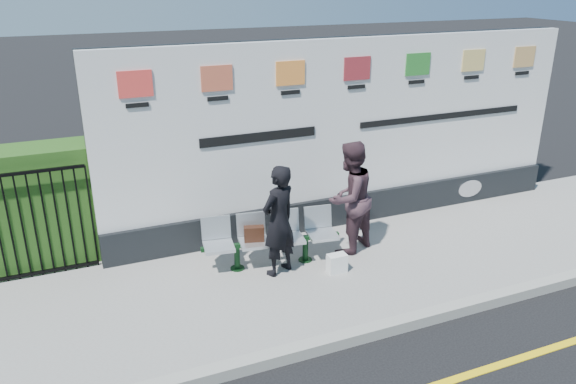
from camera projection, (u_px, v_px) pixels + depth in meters
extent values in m
plane|color=black|center=(478.00, 372.00, 6.05)|extent=(80.00, 80.00, 0.00)
cube|color=gray|center=(362.00, 264.00, 8.17)|extent=(14.00, 3.00, 0.12)
cube|color=gray|center=(423.00, 318.00, 6.88)|extent=(14.00, 0.18, 0.14)
cube|color=yellow|center=(478.00, 372.00, 6.05)|extent=(14.00, 0.10, 0.01)
cube|color=black|center=(349.00, 206.00, 9.40)|extent=(8.00, 0.30, 0.50)
cube|color=silver|center=(352.00, 119.00, 8.85)|extent=(8.00, 0.14, 2.50)
cube|color=#264E17|center=(10.00, 210.00, 7.73)|extent=(2.35, 0.70, 1.70)
imported|color=black|center=(279.00, 221.00, 7.56)|extent=(0.68, 0.58, 1.57)
imported|color=#3D272F|center=(349.00, 198.00, 8.17)|extent=(1.01, 0.92, 1.69)
cube|color=black|center=(254.00, 234.00, 7.79)|extent=(0.30, 0.19, 0.22)
cube|color=silver|center=(337.00, 263.00, 7.80)|extent=(0.27, 0.16, 0.27)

